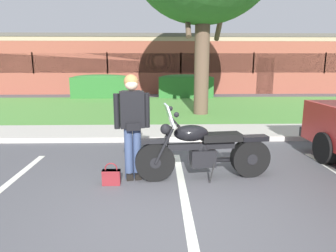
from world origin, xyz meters
TOP-DOWN VIEW (x-y plane):
  - ground_plane at (0.00, 0.00)m, footprint 140.00×140.00m
  - curb_strip at (0.00, 3.52)m, footprint 60.00×0.20m
  - concrete_walk at (0.00, 4.37)m, footprint 60.00×1.50m
  - grass_lawn at (0.00, 8.67)m, footprint 60.00×7.09m
  - stall_stripe_1 at (0.12, 0.20)m, footprint 0.13×4.40m
  - motorcycle at (0.57, 1.12)m, footprint 2.24×0.82m
  - rider_person at (-0.66, 1.17)m, footprint 0.57×0.34m
  - handbag at (-0.99, 0.89)m, footprint 0.28×0.13m
  - hedge_left at (-3.18, 12.18)m, footprint 3.05×0.90m
  - hedge_center_left at (1.13, 12.18)m, footprint 2.78×0.90m
  - brick_building at (1.02, 18.49)m, footprint 25.08×8.60m

SIDE VIEW (x-z plane):
  - ground_plane at x=0.00m, z-range 0.00..0.00m
  - stall_stripe_1 at x=0.12m, z-range 0.00..0.01m
  - grass_lawn at x=0.00m, z-range 0.00..0.06m
  - concrete_walk at x=0.00m, z-range 0.00..0.08m
  - curb_strip at x=0.00m, z-range 0.00..0.12m
  - handbag at x=-0.99m, z-range -0.04..0.32m
  - motorcycle at x=0.57m, z-range -0.14..1.12m
  - hedge_left at x=-3.18m, z-range 0.03..1.27m
  - hedge_center_left at x=1.13m, z-range 0.03..1.27m
  - rider_person at x=-0.66m, z-range 0.14..1.84m
  - brick_building at x=1.02m, z-range 0.00..3.46m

